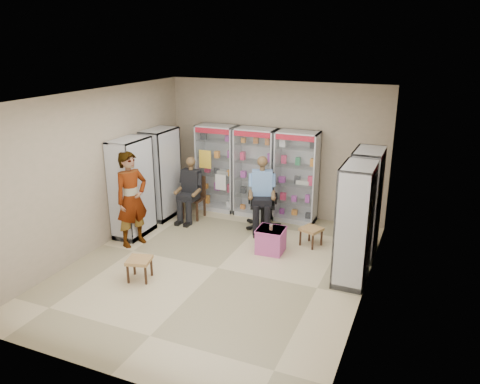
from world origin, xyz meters
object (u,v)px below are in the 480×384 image
at_px(pink_trunk, 271,240).
at_px(woven_stool_a, 311,237).
at_px(cabinet_right_near, 354,224).
at_px(woven_stool_b, 140,269).
at_px(cabinet_back_left, 217,168).
at_px(cabinet_right_far, 365,203).
at_px(cabinet_back_mid, 256,172).
at_px(cabinet_left_near, 132,188).
at_px(cabinet_left_far, 161,174).
at_px(cabinet_back_right, 296,177).
at_px(office_chair, 263,201).
at_px(seated_shopkeeper, 262,195).
at_px(standing_man, 132,199).
at_px(wooden_chair, 193,198).

distance_m(pink_trunk, woven_stool_a, 0.86).
height_order(cabinet_right_near, pink_trunk, cabinet_right_near).
bearing_deg(woven_stool_b, cabinet_back_left, 94.30).
xyz_separation_m(cabinet_right_near, pink_trunk, (-1.59, 0.49, -0.77)).
relative_size(cabinet_right_far, woven_stool_a, 5.46).
distance_m(cabinet_back_left, cabinet_back_mid, 0.95).
relative_size(cabinet_right_near, cabinet_left_near, 1.00).
height_order(cabinet_back_mid, cabinet_left_far, same).
height_order(cabinet_back_mid, cabinet_back_right, same).
bearing_deg(office_chair, cabinet_left_far, 167.11).
bearing_deg(woven_stool_b, cabinet_left_near, 127.39).
bearing_deg(cabinet_right_near, cabinet_left_far, 73.75).
distance_m(cabinet_left_far, seated_shopkeeper, 2.32).
height_order(office_chair, standing_man, standing_man).
xyz_separation_m(cabinet_back_mid, standing_man, (-1.60, -2.44, -0.06)).
distance_m(cabinet_back_right, wooden_chair, 2.33).
relative_size(cabinet_back_mid, cabinet_back_right, 1.00).
height_order(seated_shopkeeper, woven_stool_a, seated_shopkeeper).
height_order(cabinet_back_right, cabinet_right_far, same).
distance_m(cabinet_back_mid, woven_stool_a, 2.15).
xyz_separation_m(wooden_chair, woven_stool_b, (0.52, -2.87, -0.28)).
bearing_deg(wooden_chair, cabinet_back_left, 71.10).
xyz_separation_m(cabinet_right_far, woven_stool_a, (-0.96, -0.03, -0.82)).
relative_size(cabinet_back_mid, cabinet_left_near, 1.00).
bearing_deg(pink_trunk, cabinet_back_right, 91.29).
height_order(wooden_chair, woven_stool_b, wooden_chair).
bearing_deg(cabinet_left_far, cabinet_back_right, 108.19).
height_order(cabinet_back_right, cabinet_left_near, same).
bearing_deg(office_chair, seated_shopkeeper, -110.25).
distance_m(office_chair, standing_man, 2.73).
bearing_deg(cabinet_back_right, cabinet_back_mid, 180.00).
bearing_deg(cabinet_back_right, pink_trunk, -88.71).
distance_m(cabinet_back_left, seated_shopkeeper, 1.55).
relative_size(cabinet_left_near, woven_stool_a, 5.46).
bearing_deg(cabinet_right_far, pink_trunk, 110.89).
bearing_deg(cabinet_back_mid, office_chair, -56.99).
bearing_deg(cabinet_back_left, cabinet_left_near, -114.61).
xyz_separation_m(cabinet_back_mid, cabinet_left_far, (-1.88, -0.93, 0.00)).
distance_m(cabinet_back_mid, standing_man, 2.92).
bearing_deg(standing_man, cabinet_right_near, -66.06).
relative_size(wooden_chair, seated_shopkeeper, 0.64).
distance_m(cabinet_left_near, wooden_chair, 1.56).
bearing_deg(standing_man, cabinet_left_far, 31.55).
bearing_deg(pink_trunk, seated_shopkeeper, 118.73).
height_order(cabinet_back_left, woven_stool_b, cabinet_back_left).
relative_size(cabinet_back_right, cabinet_right_near, 1.00).
bearing_deg(cabinet_right_near, standing_man, 92.89).
distance_m(cabinet_right_far, pink_trunk, 1.87).
height_order(cabinet_back_mid, wooden_chair, cabinet_back_mid).
relative_size(cabinet_back_right, standing_man, 1.07).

